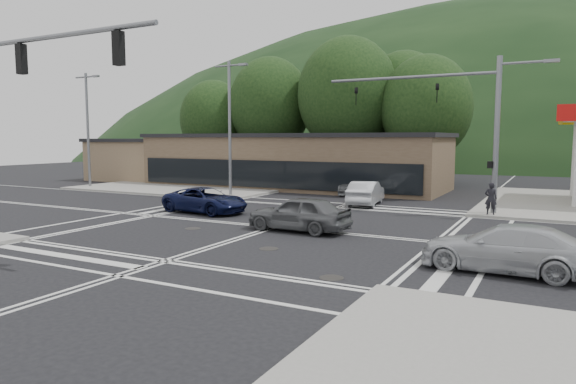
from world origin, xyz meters
The scene contains 21 objects.
ground centered at (0.00, 0.00, 0.00)m, with size 120.00×120.00×0.00m, color black.
sidewalk_nw centered at (-15.00, 15.00, 0.07)m, with size 16.00×16.00×0.15m, color gray.
commercial_row centered at (-8.00, 17.00, 2.00)m, with size 24.00×8.00×4.00m, color brown.
commercial_nw centered at (-24.00, 17.00, 1.80)m, with size 8.00×7.00×3.60m, color #846B4F.
hill_north centered at (0.00, 90.00, 0.00)m, with size 252.00×126.00×140.00m, color black.
tree_n_a centered at (-14.00, 24.00, 7.14)m, with size 8.00×8.00×11.75m.
tree_n_b centered at (-6.00, 24.00, 7.79)m, with size 9.00×9.00×12.98m.
tree_n_c centered at (1.00, 24.00, 6.49)m, with size 7.60×7.60×10.87m.
tree_n_d centered at (-20.00, 23.00, 5.84)m, with size 6.80×6.80×9.76m.
tree_n_e centered at (-2.00, 28.00, 7.14)m, with size 8.40×8.40×11.98m.
streetlight_nw centered at (-8.44, 9.00, 5.05)m, with size 2.50×0.25×9.00m.
streetlight_w centered at (-21.94, 9.00, 5.05)m, with size 2.50×0.25×9.00m.
signal_mast_ne centered at (6.95, 8.20, 5.07)m, with size 11.65×0.30×8.00m.
signal_mast_sw centered at (-6.39, -8.20, 5.12)m, with size 9.14×0.28×8.00m.
car_blue_west centered at (-5.47, 2.20, 0.67)m, with size 2.21×4.79×1.33m, color #0B1134.
car_grey_center centered at (1.35, -0.30, 0.76)m, with size 1.79×4.44×1.51m, color #555659.
car_silver_east centered at (9.78, -3.46, 0.71)m, with size 1.99×4.91×1.42m, color #B6B9BE.
car_queue_a centered at (1.00, 9.22, 0.71)m, with size 1.50×4.30×1.42m, color #B0B3B7.
car_queue_b centered at (1.23, 18.65, 0.75)m, with size 1.77×4.39×1.50m, color #BBBAB6.
car_northbound centered at (-1.50, 14.43, 0.68)m, with size 1.91×4.70×1.37m, color slate.
pedestrian centered at (8.13, 7.50, 0.95)m, with size 0.59×0.38×1.61m, color black.
Camera 1 is at (11.05, -19.62, 3.95)m, focal length 32.00 mm.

